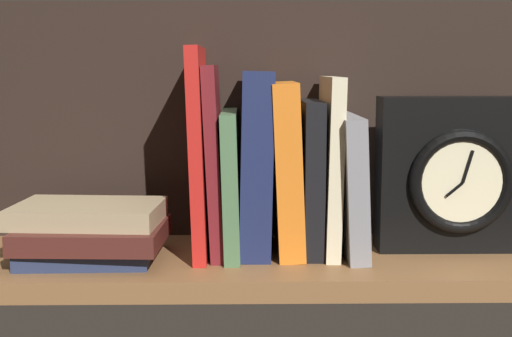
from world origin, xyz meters
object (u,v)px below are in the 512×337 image
book_gray_chess (349,183)px  book_cream_twain (330,165)px  book_orange_pandolfini (286,168)px  book_navy_bierce (256,162)px  book_green_romantic (231,182)px  book_stack_side (90,231)px  framed_clock (456,175)px  book_black_skeptic (311,176)px  book_red_requiem (200,151)px  book_maroon_dawkins (215,160)px

book_gray_chess → book_cream_twain: bearing=180.0°
book_orange_pandolfini → book_cream_twain: 5.53cm
book_navy_bierce → book_gray_chess: (11.79, 0.00, -2.74)cm
book_navy_bierce → book_gray_chess: size_ratio=1.32×
book_green_romantic → book_gray_chess: (14.97, 0.00, -0.25)cm
book_orange_pandolfini → book_stack_side: book_orange_pandolfini is taller
book_stack_side → framed_clock: bearing=4.8°
book_cream_twain → book_stack_side: 30.88cm
book_black_skeptic → book_gray_chess: size_ratio=1.11×
book_red_requiem → book_navy_bierce: bearing=0.0°
book_orange_pandolfini → book_black_skeptic: bearing=0.0°
book_cream_twain → book_gray_chess: (2.46, 0.00, -2.40)cm
book_red_requiem → book_navy_bierce: size_ratio=1.13×
book_green_romantic → book_gray_chess: book_green_romantic is taller
book_stack_side → book_gray_chess: bearing=7.2°
book_navy_bierce → book_orange_pandolfini: bearing=0.0°
book_navy_bierce → book_green_romantic: bearing=180.0°
book_black_skeptic → book_stack_side: (-27.26, -4.06, -6.08)cm
book_gray_chess → framed_clock: (13.63, -0.19, 1.08)cm
book_gray_chess → book_stack_side: size_ratio=0.93×
framed_clock → book_black_skeptic: bearing=179.4°
book_gray_chess → book_red_requiem: bearing=180.0°
book_cream_twain → book_black_skeptic: bearing=180.0°
book_maroon_dawkins → book_green_romantic: book_maroon_dawkins is taller
book_orange_pandolfini → book_stack_side: size_ratio=1.15×
book_green_romantic → book_black_skeptic: book_black_skeptic is taller
book_cream_twain → framed_clock: (16.08, -0.19, -1.32)cm
book_gray_chess → book_stack_side: (-32.12, -4.06, -5.17)cm
book_cream_twain → framed_clock: 16.14cm
book_navy_bierce → book_orange_pandolfini: (3.82, 0.00, -0.69)cm
book_red_requiem → book_gray_chess: book_red_requiem is taller
book_maroon_dawkins → book_navy_bierce: (5.24, 0.00, -0.37)cm
book_green_romantic → book_navy_bierce: book_navy_bierce is taller
book_black_skeptic → book_cream_twain: 2.82cm
book_maroon_dawkins → book_stack_side: 17.68cm
book_maroon_dawkins → book_orange_pandolfini: 9.12cm
book_black_skeptic → book_maroon_dawkins: bearing=180.0°
book_cream_twain → framed_clock: bearing=-0.7°
book_maroon_dawkins → book_cream_twain: size_ratio=1.06×
book_navy_bierce → book_maroon_dawkins: bearing=180.0°
book_maroon_dawkins → book_green_romantic: bearing=0.0°
book_maroon_dawkins → book_stack_side: book_maroon_dawkins is taller
book_red_requiem → book_cream_twain: 16.58cm
book_red_requiem → book_orange_pandolfini: bearing=0.0°
book_maroon_dawkins → book_stack_side: bearing=-165.0°
book_orange_pandolfini → book_stack_side: bearing=-170.5°
book_navy_bierce → book_cream_twain: bearing=0.0°
book_red_requiem → book_black_skeptic: book_red_requiem is taller
framed_clock → book_cream_twain: bearing=179.3°
book_green_romantic → book_gray_chess: bearing=0.0°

